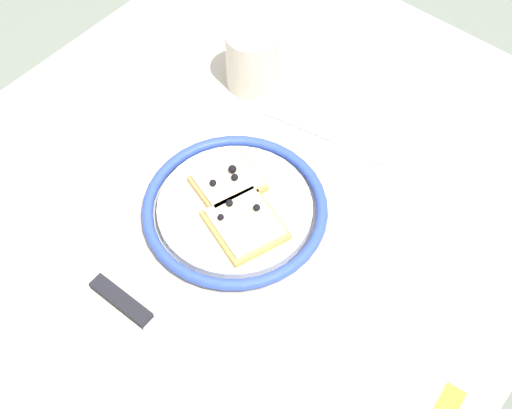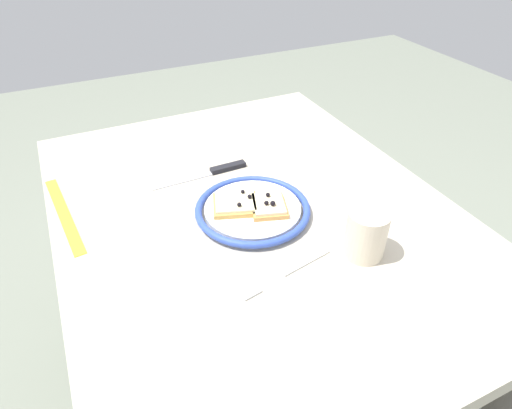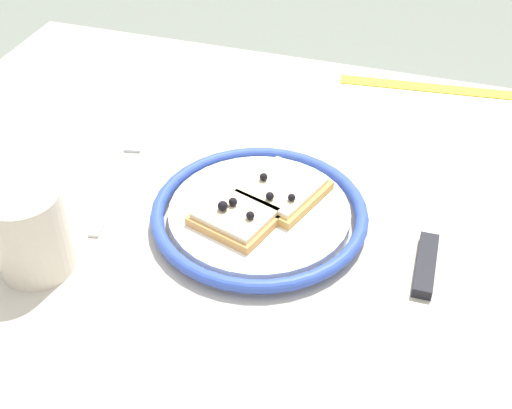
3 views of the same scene
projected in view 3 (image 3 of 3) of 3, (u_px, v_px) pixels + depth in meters
The scene contains 8 objects.
dining_table at pixel (270, 280), 0.81m from camera, with size 1.05×0.82×0.73m.
plate at pixel (259, 214), 0.76m from camera, with size 0.25×0.25×0.02m.
pizza_slice_near at pixel (283, 190), 0.77m from camera, with size 0.11×0.12×0.03m.
pizza_slice_far at pixel (235, 216), 0.74m from camera, with size 0.10×0.09×0.03m.
knife at pixel (428, 245), 0.73m from camera, with size 0.02×0.24×0.01m.
fork at pixel (119, 180), 0.83m from camera, with size 0.05×0.20×0.00m.
cup at pixel (30, 232), 0.68m from camera, with size 0.08×0.08×0.10m, color beige.
measuring_tape at pixel (442, 89), 1.00m from camera, with size 0.30×0.02×0.00m, color yellow.
Camera 3 is at (0.15, -0.54, 1.23)m, focal length 47.37 mm.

